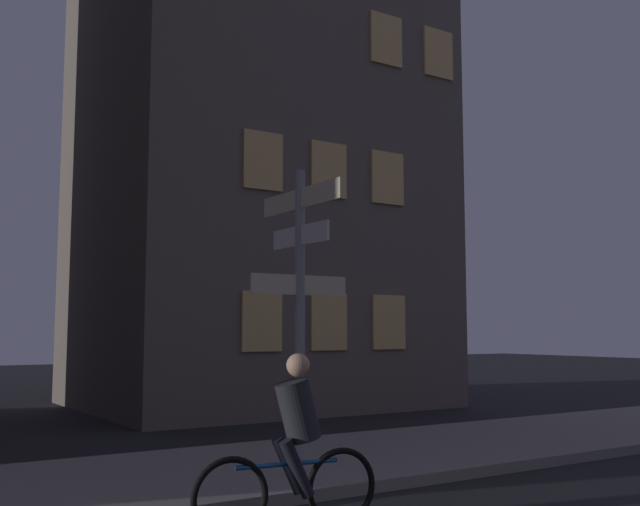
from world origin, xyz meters
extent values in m
cube|color=gray|center=(0.00, 6.93, 0.07)|extent=(40.00, 3.40, 0.14)
cylinder|color=gray|center=(0.36, 6.02, 1.95)|extent=(0.12, 0.12, 3.63)
cube|color=beige|center=(0.36, 6.02, 3.42)|extent=(0.03, 1.76, 0.24)
cube|color=white|center=(0.36, 6.02, 2.96)|extent=(0.03, 1.24, 0.24)
cube|color=beige|center=(0.36, 6.02, 2.37)|extent=(1.32, 0.03, 0.24)
torus|color=black|center=(-1.32, 4.44, 0.36)|extent=(0.72, 0.15, 0.72)
torus|color=black|center=(-0.23, 4.31, 0.36)|extent=(0.72, 0.15, 0.72)
cylinder|color=#1959A5|center=(-0.78, 4.37, 0.61)|extent=(1.00, 0.17, 0.04)
cylinder|color=#26262D|center=(-0.68, 4.36, 1.08)|extent=(0.49, 0.37, 0.61)
sphere|color=tan|center=(-0.68, 4.36, 1.50)|extent=(0.22, 0.22, 0.22)
cylinder|color=black|center=(-0.74, 4.28, 0.58)|extent=(0.35, 0.16, 0.55)
cylinder|color=black|center=(-0.71, 4.46, 0.58)|extent=(0.35, 0.16, 0.55)
cube|color=#6B6056|center=(4.45, 14.83, 6.40)|extent=(8.04, 6.57, 12.79)
cube|color=#F2C672|center=(2.84, 11.51, 2.00)|extent=(0.90, 0.06, 1.20)
cube|color=#F2C672|center=(4.45, 11.51, 2.00)|extent=(0.90, 0.06, 1.20)
cube|color=#F2C672|center=(6.06, 11.51, 2.00)|extent=(0.90, 0.06, 1.20)
cube|color=#F2C672|center=(2.84, 11.51, 5.26)|extent=(0.90, 0.06, 1.20)
cube|color=#F2C672|center=(4.45, 11.51, 5.26)|extent=(0.90, 0.06, 1.20)
cube|color=#F2C672|center=(6.06, 11.51, 5.26)|extent=(0.90, 0.06, 1.20)
cube|color=#F2C672|center=(6.06, 11.51, 8.53)|extent=(0.90, 0.06, 1.20)
cube|color=#F2C672|center=(7.67, 11.51, 8.53)|extent=(0.90, 0.06, 1.20)
camera|label=1|loc=(-4.33, -1.61, 1.83)|focal=41.87mm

